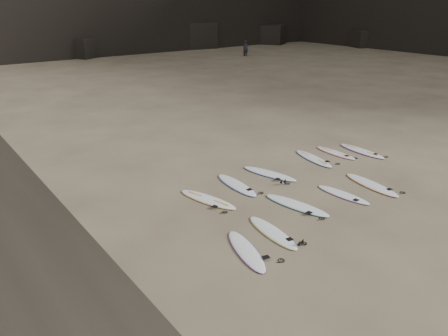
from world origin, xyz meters
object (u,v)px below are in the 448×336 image
object	(u,v)px
surfboard_7	(269,174)
surfboard_4	(371,185)
surfboard_5	(208,199)
surfboard_0	(246,250)
surfboard_10	(362,151)
person_a	(246,48)
surfboard_2	(296,205)
surfboard_8	(313,158)
surfboard_6	(236,185)
surfboard_9	(335,153)
person_b	(246,48)
surfboard_1	(272,232)
surfboard_3	(343,194)

from	to	relation	value
surfboard_7	surfboard_4	bearing A→B (deg)	-67.94
surfboard_5	surfboard_0	bearing A→B (deg)	-121.71
surfboard_10	person_a	world-z (taller)	person_a
surfboard_2	surfboard_8	xyz separation A→B (m)	(4.07, 2.94, -0.00)
surfboard_0	surfboard_7	world-z (taller)	surfboard_7
surfboard_4	person_a	bearing A→B (deg)	65.53
surfboard_10	surfboard_8	bearing A→B (deg)	169.64
surfboard_7	person_a	world-z (taller)	person_a
surfboard_4	surfboard_6	distance (m)	5.29
surfboard_9	surfboard_0	bearing A→B (deg)	-154.08
surfboard_2	surfboard_7	size ratio (longest dim) A/B	1.02
person_b	surfboard_4	bearing A→B (deg)	-158.16
surfboard_9	surfboard_7	bearing A→B (deg)	-177.85
surfboard_1	surfboard_8	distance (m)	7.17
surfboard_6	surfboard_0	bearing A→B (deg)	-119.87
surfboard_8	person_a	size ratio (longest dim) A/B	1.34
surfboard_10	person_a	bearing A→B (deg)	63.09
surfboard_8	surfboard_5	bearing A→B (deg)	-163.13
surfboard_5	surfboard_7	bearing A→B (deg)	-6.54
person_b	surfboard_0	bearing A→B (deg)	-165.00
surfboard_3	surfboard_9	size ratio (longest dim) A/B	0.98
surfboard_7	person_b	distance (m)	39.92
surfboard_2	person_b	xyz separation A→B (m)	(25.77, 34.24, 0.90)
surfboard_2	person_b	world-z (taller)	person_b
surfboard_1	surfboard_8	size ratio (longest dim) A/B	0.95
surfboard_2	surfboard_7	bearing A→B (deg)	55.26
surfboard_2	surfboard_4	world-z (taller)	same
surfboard_5	surfboard_10	bearing A→B (deg)	-14.73
surfboard_3	surfboard_0	bearing A→B (deg)	-175.41
surfboard_3	surfboard_6	xyz separation A→B (m)	(-2.63, 3.07, 0.01)
surfboard_7	surfboard_8	world-z (taller)	same
surfboard_2	surfboard_7	xyz separation A→B (m)	(1.23, 2.77, -0.00)
surfboard_10	surfboard_2	bearing A→B (deg)	-157.55
surfboard_4	surfboard_5	world-z (taller)	surfboard_4
surfboard_2	surfboard_9	distance (m)	6.20
surfboard_0	surfboard_9	xyz separation A→B (m)	(8.81, 4.09, -0.00)
surfboard_7	surfboard_9	distance (m)	4.28
surfboard_9	person_b	xyz separation A→B (m)	(20.27, 31.39, 0.90)
surfboard_9	person_b	size ratio (longest dim) A/B	1.22
surfboard_2	surfboard_4	size ratio (longest dim) A/B	1.00
surfboard_3	surfboard_9	distance (m)	4.76
surfboard_6	surfboard_8	bearing A→B (deg)	8.18
surfboard_3	surfboard_7	bearing A→B (deg)	100.06
surfboard_0	surfboard_3	xyz separation A→B (m)	(5.34, 0.83, -0.00)
surfboard_6	person_a	size ratio (longest dim) A/B	1.35
surfboard_1	person_b	bearing A→B (deg)	58.66
surfboard_8	person_b	size ratio (longest dim) A/B	1.34
surfboard_5	surfboard_9	xyz separation A→B (m)	(7.75, 0.59, -0.00)
surfboard_0	person_a	bearing A→B (deg)	67.42
surfboard_8	surfboard_1	bearing A→B (deg)	-136.78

